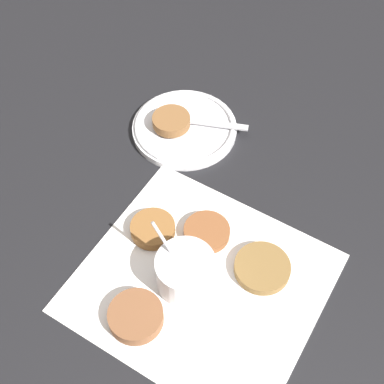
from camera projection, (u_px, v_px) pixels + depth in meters
The scene contains 10 objects.
ground_plane at pixel (183, 285), 0.81m from camera, with size 4.00×4.00×0.00m, color black.
napkin at pixel (201, 282), 0.81m from camera, with size 0.41×0.38×0.00m.
sauce_bowl at pixel (187, 274), 0.79m from camera, with size 0.11×0.09×0.11m.
fritter_0 at pixel (262, 268), 0.81m from camera, with size 0.09×0.09×0.01m.
fritter_1 at pixel (136, 316), 0.76m from camera, with size 0.08×0.08×0.02m.
fritter_2 at pixel (153, 229), 0.85m from camera, with size 0.07×0.07×0.02m.
fritter_3 at pixel (207, 232), 0.85m from camera, with size 0.07×0.07×0.02m.
serving_plate at pixel (184, 127), 0.99m from camera, with size 0.19×0.19×0.02m.
fritter_on_plate at pixel (171, 121), 0.97m from camera, with size 0.07×0.07×0.02m.
fork at pixel (192, 121), 0.98m from camera, with size 0.16×0.11×0.00m.
Camera 1 is at (-0.26, 0.26, 0.73)m, focal length 50.00 mm.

